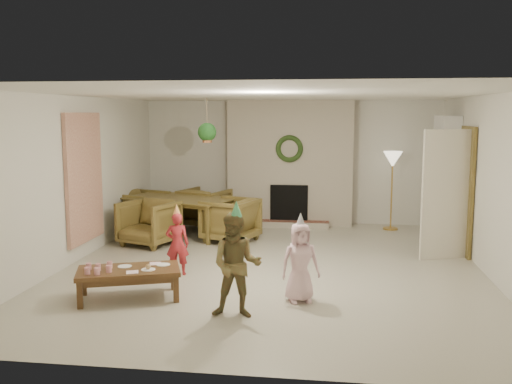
% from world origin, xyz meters
% --- Properties ---
extents(floor, '(7.00, 7.00, 0.00)m').
position_xyz_m(floor, '(0.00, 0.00, 0.00)').
color(floor, '#B7B29E').
rests_on(floor, ground).
extents(ceiling, '(7.00, 7.00, 0.00)m').
position_xyz_m(ceiling, '(0.00, 0.00, 2.50)').
color(ceiling, white).
rests_on(ceiling, wall_back).
extents(wall_back, '(7.00, 0.00, 7.00)m').
position_xyz_m(wall_back, '(0.00, 3.50, 1.25)').
color(wall_back, silver).
rests_on(wall_back, floor).
extents(wall_front, '(7.00, 0.00, 7.00)m').
position_xyz_m(wall_front, '(0.00, -3.50, 1.25)').
color(wall_front, silver).
rests_on(wall_front, floor).
extents(wall_left, '(0.00, 7.00, 7.00)m').
position_xyz_m(wall_left, '(-3.00, 0.00, 1.25)').
color(wall_left, silver).
rests_on(wall_left, floor).
extents(wall_right, '(0.00, 7.00, 7.00)m').
position_xyz_m(wall_right, '(3.00, 0.00, 1.25)').
color(wall_right, silver).
rests_on(wall_right, floor).
extents(fireplace_mass, '(2.50, 0.40, 2.50)m').
position_xyz_m(fireplace_mass, '(0.00, 3.30, 1.25)').
color(fireplace_mass, '#4D1B14').
rests_on(fireplace_mass, floor).
extents(fireplace_hearth, '(1.60, 0.30, 0.12)m').
position_xyz_m(fireplace_hearth, '(0.00, 2.95, 0.06)').
color(fireplace_hearth, maroon).
rests_on(fireplace_hearth, floor).
extents(fireplace_firebox, '(0.75, 0.12, 0.75)m').
position_xyz_m(fireplace_firebox, '(0.00, 3.12, 0.45)').
color(fireplace_firebox, black).
rests_on(fireplace_firebox, floor).
extents(fireplace_wreath, '(0.54, 0.10, 0.54)m').
position_xyz_m(fireplace_wreath, '(0.00, 3.07, 1.55)').
color(fireplace_wreath, '#203A15').
rests_on(fireplace_wreath, fireplace_mass).
extents(floor_lamp_base, '(0.28, 0.28, 0.03)m').
position_xyz_m(floor_lamp_base, '(1.99, 3.00, 0.02)').
color(floor_lamp_base, gold).
rests_on(floor_lamp_base, floor).
extents(floor_lamp_post, '(0.03, 0.03, 1.37)m').
position_xyz_m(floor_lamp_post, '(1.99, 3.00, 0.71)').
color(floor_lamp_post, gold).
rests_on(floor_lamp_post, floor).
extents(floor_lamp_shade, '(0.36, 0.36, 0.30)m').
position_xyz_m(floor_lamp_shade, '(1.99, 3.00, 1.37)').
color(floor_lamp_shade, beige).
rests_on(floor_lamp_shade, floor_lamp_post).
extents(bookshelf_carcass, '(0.30, 1.00, 2.20)m').
position_xyz_m(bookshelf_carcass, '(2.84, 2.30, 1.10)').
color(bookshelf_carcass, white).
rests_on(bookshelf_carcass, floor).
extents(bookshelf_shelf_a, '(0.30, 0.92, 0.03)m').
position_xyz_m(bookshelf_shelf_a, '(2.82, 2.30, 0.45)').
color(bookshelf_shelf_a, white).
rests_on(bookshelf_shelf_a, bookshelf_carcass).
extents(bookshelf_shelf_b, '(0.30, 0.92, 0.03)m').
position_xyz_m(bookshelf_shelf_b, '(2.82, 2.30, 0.85)').
color(bookshelf_shelf_b, white).
rests_on(bookshelf_shelf_b, bookshelf_carcass).
extents(bookshelf_shelf_c, '(0.30, 0.92, 0.03)m').
position_xyz_m(bookshelf_shelf_c, '(2.82, 2.30, 1.25)').
color(bookshelf_shelf_c, white).
rests_on(bookshelf_shelf_c, bookshelf_carcass).
extents(bookshelf_shelf_d, '(0.30, 0.92, 0.03)m').
position_xyz_m(bookshelf_shelf_d, '(2.82, 2.30, 1.65)').
color(bookshelf_shelf_d, white).
rests_on(bookshelf_shelf_d, bookshelf_carcass).
extents(books_row_lower, '(0.20, 0.40, 0.24)m').
position_xyz_m(books_row_lower, '(2.80, 2.15, 0.59)').
color(books_row_lower, '#AB3B1F').
rests_on(books_row_lower, bookshelf_shelf_a).
extents(books_row_mid, '(0.20, 0.44, 0.24)m').
position_xyz_m(books_row_mid, '(2.80, 2.35, 0.99)').
color(books_row_mid, navy).
rests_on(books_row_mid, bookshelf_shelf_b).
extents(books_row_upper, '(0.20, 0.36, 0.22)m').
position_xyz_m(books_row_upper, '(2.80, 2.20, 1.38)').
color(books_row_upper, gold).
rests_on(books_row_upper, bookshelf_shelf_c).
extents(door_frame, '(0.05, 0.86, 2.04)m').
position_xyz_m(door_frame, '(2.96, 1.20, 1.02)').
color(door_frame, brown).
rests_on(door_frame, floor).
extents(door_leaf, '(0.77, 0.32, 2.00)m').
position_xyz_m(door_leaf, '(2.58, 0.82, 1.00)').
color(door_leaf, beige).
rests_on(door_leaf, floor).
extents(curtain_panel, '(0.06, 1.20, 2.00)m').
position_xyz_m(curtain_panel, '(-2.96, 0.20, 1.25)').
color(curtain_panel, beige).
rests_on(curtain_panel, wall_left).
extents(dining_table, '(2.25, 1.72, 0.70)m').
position_xyz_m(dining_table, '(-1.94, 1.91, 0.35)').
color(dining_table, brown).
rests_on(dining_table, floor).
extents(dining_chair_near, '(1.07, 1.08, 0.77)m').
position_xyz_m(dining_chair_near, '(-2.24, 1.08, 0.39)').
color(dining_chair_near, brown).
rests_on(dining_chair_near, floor).
extents(dining_chair_far, '(1.07, 1.08, 0.77)m').
position_xyz_m(dining_chair_far, '(-1.65, 2.73, 0.39)').
color(dining_chair_far, brown).
rests_on(dining_chair_far, floor).
extents(dining_chair_left, '(1.08, 1.07, 0.77)m').
position_xyz_m(dining_chair_left, '(-2.77, 2.21, 0.39)').
color(dining_chair_left, brown).
rests_on(dining_chair_left, floor).
extents(dining_chair_right, '(1.08, 1.07, 0.77)m').
position_xyz_m(dining_chair_right, '(-0.91, 1.54, 0.39)').
color(dining_chair_right, brown).
rests_on(dining_chair_right, floor).
extents(hanging_plant_cord, '(0.01, 0.01, 0.70)m').
position_xyz_m(hanging_plant_cord, '(-1.30, 1.50, 2.15)').
color(hanging_plant_cord, tan).
rests_on(hanging_plant_cord, ceiling).
extents(hanging_plant_pot, '(0.16, 0.16, 0.12)m').
position_xyz_m(hanging_plant_pot, '(-1.30, 1.50, 1.80)').
color(hanging_plant_pot, '#995631').
rests_on(hanging_plant_pot, hanging_plant_cord).
extents(hanging_plant_foliage, '(0.32, 0.32, 0.32)m').
position_xyz_m(hanging_plant_foliage, '(-1.30, 1.50, 1.92)').
color(hanging_plant_foliage, '#1B511C').
rests_on(hanging_plant_foliage, hanging_plant_pot).
extents(coffee_table_top, '(1.35, 0.98, 0.06)m').
position_xyz_m(coffee_table_top, '(-1.57, -1.67, 0.35)').
color(coffee_table_top, brown).
rests_on(coffee_table_top, floor).
extents(coffee_table_apron, '(1.23, 0.86, 0.07)m').
position_xyz_m(coffee_table_apron, '(-1.57, -1.67, 0.28)').
color(coffee_table_apron, brown).
rests_on(coffee_table_apron, floor).
extents(coffee_leg_fl, '(0.08, 0.08, 0.32)m').
position_xyz_m(coffee_leg_fl, '(-2.01, -2.09, 0.16)').
color(coffee_leg_fl, brown).
rests_on(coffee_leg_fl, floor).
extents(coffee_leg_fr, '(0.08, 0.08, 0.32)m').
position_xyz_m(coffee_leg_fr, '(-0.97, -1.72, 0.16)').
color(coffee_leg_fr, brown).
rests_on(coffee_leg_fr, floor).
extents(coffee_leg_bl, '(0.08, 0.08, 0.32)m').
position_xyz_m(coffee_leg_bl, '(-2.18, -1.63, 0.16)').
color(coffee_leg_bl, brown).
rests_on(coffee_leg_bl, floor).
extents(coffee_leg_br, '(0.08, 0.08, 0.32)m').
position_xyz_m(coffee_leg_br, '(-1.14, -1.26, 0.16)').
color(coffee_leg_br, brown).
rests_on(coffee_leg_br, floor).
extents(cup_a, '(0.08, 0.08, 0.08)m').
position_xyz_m(cup_a, '(-1.97, -1.96, 0.42)').
color(cup_a, white).
rests_on(cup_a, coffee_table_top).
extents(cup_b, '(0.08, 0.08, 0.08)m').
position_xyz_m(cup_b, '(-2.03, -1.79, 0.42)').
color(cup_b, white).
rests_on(cup_b, coffee_table_top).
extents(cup_c, '(0.08, 0.08, 0.08)m').
position_xyz_m(cup_c, '(-1.85, -1.97, 0.42)').
color(cup_c, white).
rests_on(cup_c, coffee_table_top).
extents(cup_d, '(0.08, 0.08, 0.08)m').
position_xyz_m(cup_d, '(-1.91, -1.79, 0.42)').
color(cup_d, white).
rests_on(cup_d, coffee_table_top).
extents(cup_e, '(0.08, 0.08, 0.08)m').
position_xyz_m(cup_e, '(-1.75, -1.85, 0.42)').
color(cup_e, white).
rests_on(cup_e, coffee_table_top).
extents(cup_f, '(0.08, 0.08, 0.08)m').
position_xyz_m(cup_f, '(-1.81, -1.68, 0.42)').
color(cup_f, white).
rests_on(cup_f, coffee_table_top).
extents(plate_a, '(0.21, 0.21, 0.01)m').
position_xyz_m(plate_a, '(-1.66, -1.58, 0.38)').
color(plate_a, white).
rests_on(plate_a, coffee_table_top).
extents(plate_b, '(0.21, 0.21, 0.01)m').
position_xyz_m(plate_b, '(-1.32, -1.68, 0.38)').
color(plate_b, white).
rests_on(plate_b, coffee_table_top).
extents(plate_c, '(0.21, 0.21, 0.01)m').
position_xyz_m(plate_c, '(-1.21, -1.45, 0.38)').
color(plate_c, white).
rests_on(plate_c, coffee_table_top).
extents(food_scoop, '(0.08, 0.08, 0.07)m').
position_xyz_m(food_scoop, '(-1.32, -1.68, 0.41)').
color(food_scoop, tan).
rests_on(food_scoop, plate_b).
extents(napkin_left, '(0.18, 0.18, 0.01)m').
position_xyz_m(napkin_left, '(-1.47, -1.82, 0.38)').
color(napkin_left, '#FBB9CD').
rests_on(napkin_left, coffee_table_top).
extents(napkin_right, '(0.18, 0.18, 0.01)m').
position_xyz_m(napkin_right, '(-1.32, -1.41, 0.38)').
color(napkin_right, '#FBB9CD').
rests_on(napkin_right, coffee_table_top).
extents(child_red, '(0.34, 0.25, 0.88)m').
position_xyz_m(child_red, '(-1.27, -0.58, 0.44)').
color(child_red, '#AC252A').
rests_on(child_red, floor).
extents(party_hat_red, '(0.14, 0.14, 0.17)m').
position_xyz_m(party_hat_red, '(-1.27, -0.58, 0.92)').
color(party_hat_red, '#F0E050').
rests_on(party_hat_red, child_red).
extents(child_plaid, '(0.58, 0.46, 1.17)m').
position_xyz_m(child_plaid, '(-0.17, -2.10, 0.58)').
color(child_plaid, brown).
rests_on(child_plaid, floor).
extents(party_hat_plaid, '(0.17, 0.17, 0.19)m').
position_xyz_m(party_hat_plaid, '(-0.17, -2.10, 1.21)').
color(party_hat_plaid, '#49AC6C').
rests_on(party_hat_plaid, child_plaid).
extents(child_pink, '(0.54, 0.44, 0.96)m').
position_xyz_m(child_pink, '(0.49, -1.49, 0.48)').
color(child_pink, '#F2C1CD').
rests_on(child_pink, floor).
extents(party_hat_pink, '(0.14, 0.14, 0.17)m').
position_xyz_m(party_hat_pink, '(0.49, -1.49, 0.99)').
color(party_hat_pink, '#AAA9B0').
rests_on(party_hat_pink, child_pink).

